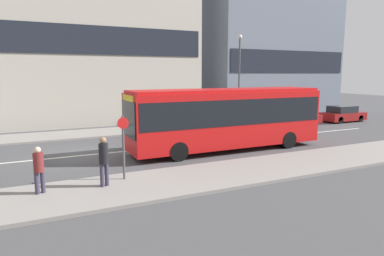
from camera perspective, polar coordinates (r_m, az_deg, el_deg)
ground_plane at (r=18.79m, az=-18.09°, el=-4.41°), size 120.00×120.00×0.00m
sidewalk_near at (r=12.83m, az=-14.33°, el=-10.19°), size 44.00×3.50×0.13m
sidewalk_far at (r=24.88m, az=-20.01°, el=-1.14°), size 44.00×3.50×0.13m
lane_centerline at (r=18.79m, az=-18.09°, el=-4.40°), size 41.80×0.16×0.01m
apartment_block_right_tower at (r=39.70m, az=13.20°, el=17.02°), size 14.91×6.42×19.79m
city_bus at (r=19.04m, az=5.78°, el=2.14°), size 11.09×2.66×3.40m
parked_car_0 at (r=26.22m, az=8.31°, el=1.02°), size 4.28×1.85×1.26m
parked_car_1 at (r=29.56m, az=16.70°, el=1.66°), size 4.46×1.76×1.30m
parked_car_2 at (r=33.22m, az=23.81°, el=2.11°), size 3.99×1.84×1.41m
pedestrian_near_stop at (r=12.90m, az=-24.18°, el=-5.98°), size 0.34×0.34×1.64m
pedestrian_down_pavement at (r=12.89m, az=-14.50°, el=-4.90°), size 0.34×0.34×1.84m
bus_stop_sign at (r=13.49m, az=-11.37°, el=-2.37°), size 0.44×0.12×2.50m
street_lamp at (r=28.31m, az=7.89°, el=9.47°), size 0.36×0.36×7.16m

